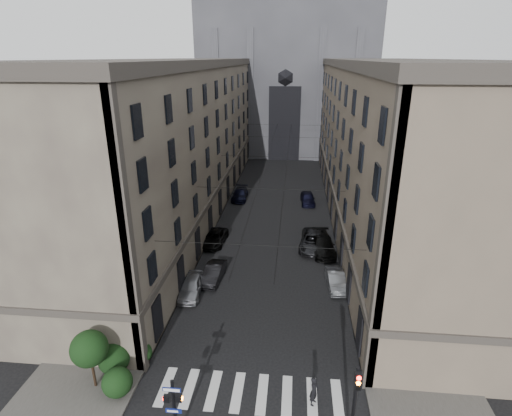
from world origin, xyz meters
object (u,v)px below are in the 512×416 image
(pedestrian_signal_left, at_px, (174,406))
(car_right_midnear, at_px, (313,241))
(car_left_far, at_px, (240,194))
(car_right_midfar, at_px, (323,245))
(gothic_tower, at_px, (287,64))
(car_left_near, at_px, (191,286))
(car_right_near, at_px, (336,280))
(car_right_far, at_px, (308,198))
(pedestrian, at_px, (314,391))
(car_left_midnear, at_px, (214,273))
(car_left_midfar, at_px, (214,238))
(traffic_light_right, at_px, (355,399))

(pedestrian_signal_left, distance_m, car_right_midnear, 25.06)
(car_left_far, height_order, car_right_midfar, car_right_midfar)
(car_right_midfar, bearing_deg, gothic_tower, 90.97)
(car_left_near, bearing_deg, car_right_near, 7.85)
(car_right_near, distance_m, car_right_midnear, 7.79)
(car_right_far, bearing_deg, car_right_midfar, -88.47)
(pedestrian, bearing_deg, car_left_midnear, 57.29)
(gothic_tower, xyz_separation_m, car_left_midfar, (-6.20, -49.78, -17.12))
(car_right_midfar, bearing_deg, car_left_midfar, 171.01)
(pedestrian_signal_left, distance_m, car_right_midfar, 24.64)
(car_left_near, bearing_deg, pedestrian_signal_left, -81.81)
(traffic_light_right, height_order, car_left_midfar, traffic_light_right)
(car_left_far, bearing_deg, pedestrian_signal_left, -87.98)
(car_left_midfar, xyz_separation_m, pedestrian, (10.01, -20.60, 0.26))
(car_right_midnear, bearing_deg, pedestrian, -86.39)
(car_right_midnear, bearing_deg, car_left_midnear, -135.48)
(car_left_midnear, xyz_separation_m, car_right_far, (8.96, 21.25, 0.08))
(car_right_midfar, bearing_deg, car_left_far, 119.76)
(car_left_midfar, height_order, car_right_midfar, car_right_midfar)
(car_left_midfar, relative_size, car_right_near, 1.15)
(pedestrian_signal_left, height_order, car_right_midnear, pedestrian_signal_left)
(pedestrian_signal_left, height_order, car_right_far, pedestrian_signal_left)
(car_left_midnear, bearing_deg, pedestrian, -52.35)
(pedestrian_signal_left, bearing_deg, car_left_midfar, 96.47)
(gothic_tower, bearing_deg, car_left_midnear, -94.75)
(car_left_midnear, xyz_separation_m, car_left_far, (-0.65, 22.23, 0.01))
(car_right_near, height_order, pedestrian, pedestrian)
(pedestrian_signal_left, xyz_separation_m, pedestrian, (7.32, 3.08, -1.38))
(car_left_near, height_order, car_right_midnear, car_right_midnear)
(car_left_midfar, bearing_deg, car_right_near, -27.73)
(gothic_tower, height_order, car_left_far, gothic_tower)
(car_left_midfar, bearing_deg, car_left_midnear, -75.41)
(car_left_midnear, xyz_separation_m, pedestrian, (8.56, -13.13, 0.22))
(gothic_tower, distance_m, car_left_far, 39.33)
(gothic_tower, bearing_deg, traffic_light_right, -85.62)
(car_left_midfar, distance_m, car_right_midnear, 10.68)
(car_right_midnear, bearing_deg, gothic_tower, 100.63)
(pedestrian_signal_left, bearing_deg, car_right_midnear, 71.36)
(car_right_near, relative_size, car_right_midfar, 0.77)
(car_left_near, distance_m, car_right_near, 12.62)
(pedestrian_signal_left, bearing_deg, car_right_near, 58.91)
(car_right_midfar, bearing_deg, car_right_near, -88.85)
(car_left_midnear, relative_size, car_right_midnear, 0.73)
(car_left_far, xyz_separation_m, car_right_midfar, (10.85, -15.53, 0.08))
(car_left_midnear, relative_size, car_left_far, 0.87)
(car_left_midnear, xyz_separation_m, car_right_midfar, (10.21, 6.69, 0.09))
(pedestrian_signal_left, xyz_separation_m, car_left_near, (-2.69, 13.77, -1.55))
(car_left_midnear, height_order, pedestrian, pedestrian)
(car_left_near, xyz_separation_m, car_left_midnear, (1.44, 2.44, -0.06))
(gothic_tower, bearing_deg, car_left_midfar, -97.10)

